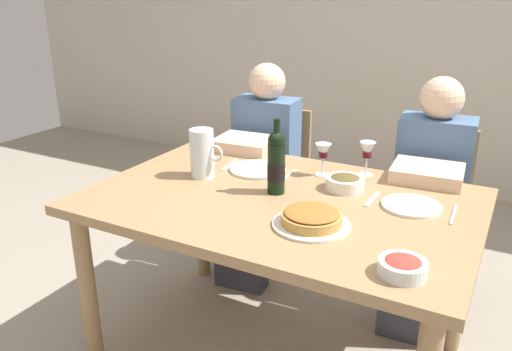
# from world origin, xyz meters

# --- Properties ---
(back_wall) EXTENTS (8.00, 0.10, 2.80)m
(back_wall) POSITION_xyz_m (0.00, 2.42, 1.40)
(back_wall) COLOR beige
(back_wall) RESTS_ON ground
(dining_table) EXTENTS (1.50, 1.00, 0.76)m
(dining_table) POSITION_xyz_m (0.00, 0.00, 0.67)
(dining_table) COLOR #9E7A51
(dining_table) RESTS_ON ground
(wine_bottle) EXTENTS (0.07, 0.07, 0.30)m
(wine_bottle) POSITION_xyz_m (-0.04, 0.03, 0.89)
(wine_bottle) COLOR black
(wine_bottle) RESTS_ON dining_table
(water_pitcher) EXTENTS (0.16, 0.10, 0.21)m
(water_pitcher) POSITION_xyz_m (-0.40, 0.05, 0.85)
(water_pitcher) COLOR silver
(water_pitcher) RESTS_ON dining_table
(baked_tart) EXTENTS (0.27, 0.27, 0.06)m
(baked_tart) POSITION_xyz_m (0.21, -0.18, 0.79)
(baked_tart) COLOR silver
(baked_tart) RESTS_ON dining_table
(salad_bowl) EXTENTS (0.14, 0.14, 0.05)m
(salad_bowl) POSITION_xyz_m (0.56, -0.36, 0.79)
(salad_bowl) COLOR silver
(salad_bowl) RESTS_ON dining_table
(olive_bowl) EXTENTS (0.16, 0.16, 0.06)m
(olive_bowl) POSITION_xyz_m (0.20, 0.20, 0.79)
(olive_bowl) COLOR white
(olive_bowl) RESTS_ON dining_table
(wine_glass_left_diner) EXTENTS (0.07, 0.07, 0.15)m
(wine_glass_left_diner) POSITION_xyz_m (0.22, 0.40, 0.87)
(wine_glass_left_diner) COLOR silver
(wine_glass_left_diner) RESTS_ON dining_table
(wine_glass_right_diner) EXTENTS (0.07, 0.07, 0.14)m
(wine_glass_right_diner) POSITION_xyz_m (0.05, 0.31, 0.87)
(wine_glass_right_diner) COLOR silver
(wine_glass_right_diner) RESTS_ON dining_table
(dinner_plate_left_setting) EXTENTS (0.25, 0.25, 0.01)m
(dinner_plate_left_setting) POSITION_xyz_m (-0.22, 0.23, 0.77)
(dinner_plate_left_setting) COLOR silver
(dinner_plate_left_setting) RESTS_ON dining_table
(dinner_plate_right_setting) EXTENTS (0.22, 0.22, 0.01)m
(dinner_plate_right_setting) POSITION_xyz_m (0.48, 0.14, 0.77)
(dinner_plate_right_setting) COLOR white
(dinner_plate_right_setting) RESTS_ON dining_table
(fork_left_setting) EXTENTS (0.03, 0.16, 0.00)m
(fork_left_setting) POSITION_xyz_m (-0.37, 0.23, 0.76)
(fork_left_setting) COLOR silver
(fork_left_setting) RESTS_ON dining_table
(knife_left_setting) EXTENTS (0.01, 0.18, 0.00)m
(knife_left_setting) POSITION_xyz_m (-0.07, 0.23, 0.76)
(knife_left_setting) COLOR silver
(knife_left_setting) RESTS_ON dining_table
(knife_right_setting) EXTENTS (0.02, 0.18, 0.00)m
(knife_right_setting) POSITION_xyz_m (0.63, 0.14, 0.76)
(knife_right_setting) COLOR silver
(knife_right_setting) RESTS_ON dining_table
(spoon_right_setting) EXTENTS (0.02, 0.16, 0.00)m
(spoon_right_setting) POSITION_xyz_m (0.33, 0.14, 0.76)
(spoon_right_setting) COLOR silver
(spoon_right_setting) RESTS_ON dining_table
(chair_left) EXTENTS (0.43, 0.43, 0.87)m
(chair_left) POSITION_xyz_m (-0.46, 0.88, 0.50)
(chair_left) COLOR #9E7A51
(chair_left) RESTS_ON ground
(diner_left) EXTENTS (0.36, 0.52, 1.16)m
(diner_left) POSITION_xyz_m (-0.44, 0.64, 0.62)
(diner_left) COLOR #4C6B93
(diner_left) RESTS_ON ground
(chair_right) EXTENTS (0.43, 0.43, 0.87)m
(chair_right) POSITION_xyz_m (0.44, 0.87, 0.50)
(chair_right) COLOR #9E7A51
(chair_right) RESTS_ON ground
(diner_right) EXTENTS (0.36, 0.52, 1.16)m
(diner_right) POSITION_xyz_m (0.46, 0.63, 0.62)
(diner_right) COLOR #4C6B93
(diner_right) RESTS_ON ground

